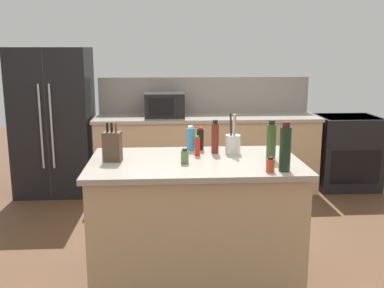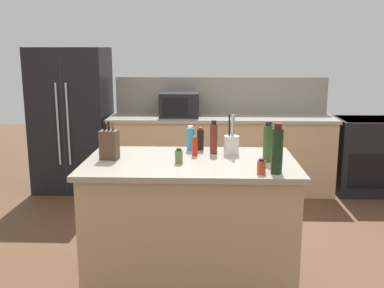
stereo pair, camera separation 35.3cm
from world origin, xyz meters
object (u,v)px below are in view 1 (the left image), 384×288
(knife_block, at_px, (112,146))
(spice_jar_oregano, at_px, (185,157))
(wine_bottle, at_px, (285,148))
(microwave, at_px, (165,105))
(hot_sauce_bottle, at_px, (197,146))
(soy_sauce_bottle, at_px, (200,139))
(dish_soap_bottle, at_px, (191,139))
(spice_jar_paprika, at_px, (270,165))
(vinegar_bottle, at_px, (215,138))
(refrigerator, at_px, (54,121))
(olive_oil_bottle, at_px, (271,141))
(utensil_crock, at_px, (233,143))
(range_oven, at_px, (346,151))

(knife_block, bearing_deg, spice_jar_oregano, -2.88)
(knife_block, distance_m, wine_bottle, 1.26)
(microwave, distance_m, knife_block, 2.22)
(hot_sauce_bottle, relative_size, wine_bottle, 0.46)
(knife_block, xyz_separation_m, soy_sauce_bottle, (0.68, 0.34, -0.02))
(dish_soap_bottle, height_order, wine_bottle, wine_bottle)
(wine_bottle, distance_m, spice_jar_paprika, 0.15)
(hot_sauce_bottle, bearing_deg, dish_soap_bottle, 101.87)
(soy_sauce_bottle, bearing_deg, knife_block, -153.69)
(spice_jar_oregano, height_order, wine_bottle, wine_bottle)
(vinegar_bottle, bearing_deg, hot_sauce_bottle, -153.99)
(vinegar_bottle, bearing_deg, dish_soap_bottle, 147.30)
(refrigerator, bearing_deg, microwave, -2.18)
(dish_soap_bottle, bearing_deg, soy_sauce_bottle, 4.54)
(olive_oil_bottle, bearing_deg, utensil_crock, 140.37)
(range_oven, bearing_deg, knife_block, -141.18)
(microwave, xyz_separation_m, utensil_crock, (0.53, -2.00, -0.06))
(range_oven, xyz_separation_m, utensil_crock, (-1.78, -2.00, 0.56))
(range_oven, bearing_deg, dish_soap_bottle, -138.75)
(dish_soap_bottle, xyz_separation_m, vinegar_bottle, (0.19, -0.12, 0.03))
(vinegar_bottle, height_order, soy_sauce_bottle, vinegar_bottle)
(microwave, bearing_deg, spice_jar_paprika, -74.56)
(microwave, bearing_deg, hot_sauce_bottle, -83.16)
(utensil_crock, bearing_deg, soy_sauce_bottle, 147.87)
(soy_sauce_bottle, bearing_deg, refrigerator, 130.84)
(microwave, xyz_separation_m, knife_block, (-0.40, -2.18, -0.03))
(vinegar_bottle, relative_size, hot_sauce_bottle, 1.72)
(spice_jar_oregano, bearing_deg, utensil_crock, 36.08)
(vinegar_bottle, relative_size, spice_jar_paprika, 2.56)
(refrigerator, xyz_separation_m, spice_jar_paprika, (2.06, -2.60, 0.10))
(utensil_crock, xyz_separation_m, soy_sauce_bottle, (-0.25, 0.15, 0.01))
(knife_block, bearing_deg, dish_soap_bottle, 37.29)
(knife_block, bearing_deg, olive_oil_bottle, 7.00)
(knife_block, distance_m, utensil_crock, 0.95)
(knife_block, bearing_deg, vinegar_bottle, 23.31)
(microwave, height_order, vinegar_bottle, microwave)
(range_oven, height_order, dish_soap_bottle, dish_soap_bottle)
(knife_block, distance_m, olive_oil_bottle, 1.19)
(vinegar_bottle, xyz_separation_m, olive_oil_bottle, (0.40, -0.24, 0.02))
(hot_sauce_bottle, xyz_separation_m, soy_sauce_bottle, (0.04, 0.20, 0.02))
(range_oven, relative_size, dish_soap_bottle, 4.55)
(microwave, xyz_separation_m, spice_jar_oregano, (0.14, -2.29, -0.09))
(spice_jar_oregano, bearing_deg, refrigerator, 122.45)
(hot_sauce_bottle, bearing_deg, range_oven, 44.66)
(refrigerator, distance_m, olive_oil_bottle, 3.12)
(range_oven, height_order, vinegar_bottle, vinegar_bottle)
(range_oven, distance_m, olive_oil_bottle, 2.75)
(hot_sauce_bottle, bearing_deg, knife_block, -167.93)
(dish_soap_bottle, height_order, olive_oil_bottle, olive_oil_bottle)
(knife_block, xyz_separation_m, spice_jar_paprika, (1.10, -0.37, -0.07))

